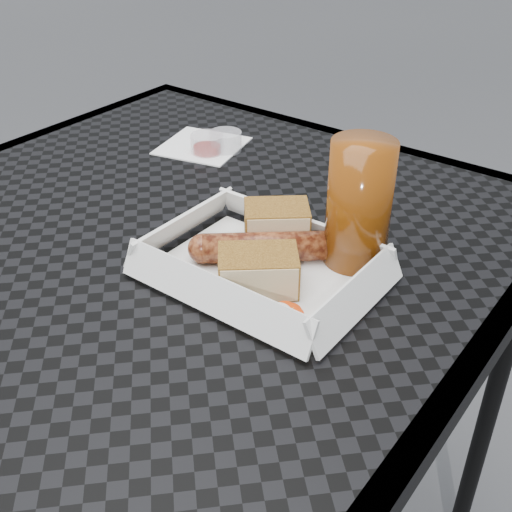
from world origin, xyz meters
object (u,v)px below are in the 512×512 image
at_px(patio_table, 180,276).
at_px(bratwurst, 269,247).
at_px(food_tray, 261,273).
at_px(drink_glass, 359,206).

height_order(patio_table, bratwurst, bratwurst).
height_order(food_tray, bratwurst, bratwurst).
height_order(patio_table, drink_glass, drink_glass).
relative_size(patio_table, bratwurst, 5.38).
distance_m(patio_table, bratwurst, 0.17).
relative_size(patio_table, food_tray, 3.64).
bearing_deg(food_tray, drink_glass, 50.18).
distance_m(bratwurst, drink_glass, 0.11).
xyz_separation_m(food_tray, bratwurst, (-0.01, 0.03, 0.02)).
bearing_deg(food_tray, patio_table, 171.29).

